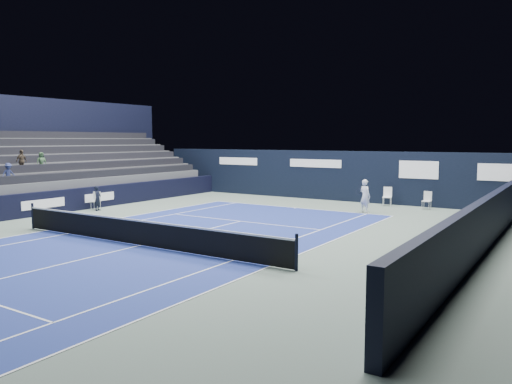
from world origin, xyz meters
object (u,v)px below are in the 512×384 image
(folding_chair_back_a, at_px, (387,195))
(line_judge_chair, at_px, (96,199))
(folding_chair_back_b, at_px, (427,199))
(tennis_player, at_px, (365,196))
(tennis_net, at_px, (139,232))

(folding_chair_back_a, relative_size, line_judge_chair, 1.11)
(folding_chair_back_b, bearing_deg, tennis_player, -125.03)
(line_judge_chair, xyz_separation_m, tennis_net, (8.88, -5.39, -0.05))
(tennis_net, bearing_deg, line_judge_chair, 148.74)
(line_judge_chair, height_order, tennis_player, tennis_player)
(folding_chair_back_a, distance_m, line_judge_chair, 16.39)
(tennis_net, bearing_deg, folding_chair_back_b, 67.78)
(folding_chair_back_a, xyz_separation_m, tennis_net, (-3.94, -15.59, -0.11))
(folding_chair_back_b, distance_m, line_judge_chair, 18.10)
(folding_chair_back_a, distance_m, folding_chair_back_b, 2.33)
(folding_chair_back_a, bearing_deg, folding_chair_back_b, -18.36)
(line_judge_chair, bearing_deg, tennis_player, 4.10)
(tennis_player, bearing_deg, line_judge_chair, -151.91)
(tennis_net, relative_size, tennis_player, 7.38)
(line_judge_chair, bearing_deg, folding_chair_back_a, 14.49)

